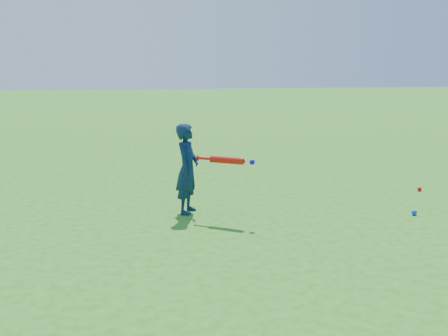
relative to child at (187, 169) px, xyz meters
name	(u,v)px	position (x,y,z in m)	size (l,w,h in m)	color
ground	(180,216)	(-0.12, -0.12, -0.57)	(80.00, 80.00, 0.00)	#26721B
child	(187,169)	(0.00, 0.00, 0.00)	(0.41, 0.27, 1.14)	#0E2043
ground_ball_red	(420,189)	(3.55, 0.44, -0.54)	(0.06, 0.06, 0.06)	red
ground_ball_blue	(414,212)	(2.76, -0.68, -0.53)	(0.07, 0.07, 0.07)	blue
bat_swing	(229,160)	(0.45, -0.37, 0.16)	(0.64, 0.46, 0.09)	red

